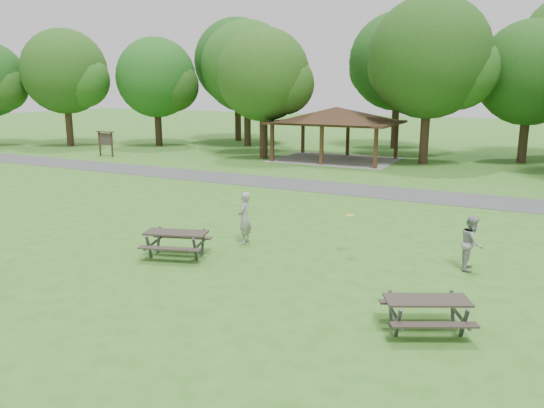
{
  "coord_description": "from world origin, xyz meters",
  "views": [
    {
      "loc": [
        8.96,
        -11.81,
        5.31
      ],
      "look_at": [
        1.0,
        4.0,
        1.3
      ],
      "focal_mm": 35.0,
      "sensor_mm": 36.0,
      "label": 1
    }
  ],
  "objects": [
    {
      "name": "ground",
      "position": [
        0.0,
        0.0,
        0.0
      ],
      "size": [
        160.0,
        160.0,
        0.0
      ],
      "primitive_type": "plane",
      "color": "#326B1E",
      "rests_on": "ground"
    },
    {
      "name": "asphalt_path",
      "position": [
        0.0,
        14.0,
        0.01
      ],
      "size": [
        120.0,
        3.2,
        0.02
      ],
      "primitive_type": "cube",
      "color": "#414144",
      "rests_on": "ground"
    },
    {
      "name": "pavilion",
      "position": [
        -4.0,
        24.0,
        3.06
      ],
      "size": [
        8.6,
        7.01,
        3.76
      ],
      "color": "#392114",
      "rests_on": "ground"
    },
    {
      "name": "notice_board",
      "position": [
        -20.0,
        18.0,
        1.31
      ],
      "size": [
        1.6,
        0.3,
        1.88
      ],
      "color": "#331C12",
      "rests_on": "ground"
    },
    {
      "name": "tree_row_a",
      "position": [
        -27.91,
        22.03,
        6.15
      ],
      "size": [
        7.56,
        7.2,
        9.97
      ],
      "color": "#331F16",
      "rests_on": "ground"
    },
    {
      "name": "tree_row_b",
      "position": [
        -20.92,
        25.53,
        5.67
      ],
      "size": [
        7.14,
        6.8,
        9.28
      ],
      "color": "black",
      "rests_on": "ground"
    },
    {
      "name": "tree_row_c",
      "position": [
        -13.9,
        29.03,
        6.54
      ],
      "size": [
        8.19,
        7.8,
        10.67
      ],
      "color": "black",
      "rests_on": "ground"
    },
    {
      "name": "tree_row_d",
      "position": [
        -8.92,
        22.53,
        5.77
      ],
      "size": [
        6.93,
        6.6,
        9.27
      ],
      "color": "black",
      "rests_on": "ground"
    },
    {
      "name": "tree_row_e",
      "position": [
        2.1,
        25.03,
        6.78
      ],
      "size": [
        8.4,
        8.0,
        11.02
      ],
      "color": "#321F16",
      "rests_on": "ground"
    },
    {
      "name": "tree_row_f",
      "position": [
        8.09,
        28.53,
        5.84
      ],
      "size": [
        7.35,
        7.0,
        9.55
      ],
      "color": "black",
      "rests_on": "ground"
    },
    {
      "name": "tree_deep_a",
      "position": [
        -16.9,
        32.53,
        7.13
      ],
      "size": [
        8.4,
        8.0,
        11.38
      ],
      "color": "#2F2015",
      "rests_on": "ground"
    },
    {
      "name": "tree_deep_b",
      "position": [
        -1.9,
        33.03,
        6.89
      ],
      "size": [
        8.4,
        8.0,
        11.13
      ],
      "color": "#322016",
      "rests_on": "ground"
    },
    {
      "name": "picnic_table_middle",
      "position": [
        -0.88,
        1.06,
        0.62
      ],
      "size": [
        2.3,
        2.05,
        0.84
      ],
      "color": "#2C2520",
      "rests_on": "ground"
    },
    {
      "name": "picnic_table_far",
      "position": [
        7.14,
        -0.7,
        0.58
      ],
      "size": [
        2.27,
        2.1,
        0.79
      ],
      "color": "#2C2620",
      "rests_on": "ground"
    },
    {
      "name": "frisbee_in_flight",
      "position": [
        3.91,
        3.66,
        1.3
      ],
      "size": [
        0.31,
        0.31,
        0.02
      ],
      "color": "yellow",
      "rests_on": "ground"
    },
    {
      "name": "frisbee_thrower",
      "position": [
        0.3,
        3.32,
        0.89
      ],
      "size": [
        0.53,
        0.71,
        1.78
      ],
      "primitive_type": "imported",
      "rotation": [
        0.0,
        0.0,
        -1.4
      ],
      "color": "gray",
      "rests_on": "ground"
    },
    {
      "name": "frisbee_catcher",
      "position": [
        7.51,
        4.0,
        0.8
      ],
      "size": [
        0.67,
        0.83,
        1.6
      ],
      "primitive_type": "imported",
      "rotation": [
        0.0,
        0.0,
        1.66
      ],
      "color": "gray",
      "rests_on": "ground"
    }
  ]
}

